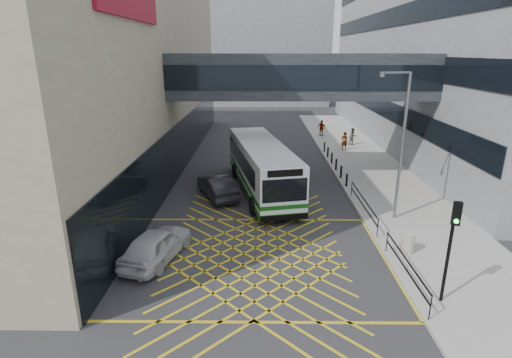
{
  "coord_description": "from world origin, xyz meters",
  "views": [
    {
      "loc": [
        0.18,
        -16.38,
        9.17
      ],
      "look_at": [
        0.0,
        4.0,
        2.6
      ],
      "focal_mm": 28.0,
      "sensor_mm": 36.0,
      "label": 1
    }
  ],
  "objects_px": {
    "street_lamp": "(400,138)",
    "pedestrian_b": "(353,137)",
    "pedestrian_c": "(322,128)",
    "litter_bin": "(408,243)",
    "car_silver": "(261,139)",
    "pedestrian_a": "(344,141)",
    "car_dark": "(217,186)",
    "bus": "(261,166)",
    "traffic_light": "(452,238)",
    "car_white": "(156,244)"
  },
  "relations": [
    {
      "from": "street_lamp",
      "to": "pedestrian_b",
      "type": "xyz_separation_m",
      "value": [
        1.82,
        18.26,
        -3.72
      ]
    },
    {
      "from": "pedestrian_c",
      "to": "litter_bin",
      "type": "bearing_deg",
      "value": 120.92
    },
    {
      "from": "car_silver",
      "to": "pedestrian_b",
      "type": "bearing_deg",
      "value": -176.01
    },
    {
      "from": "street_lamp",
      "to": "pedestrian_a",
      "type": "bearing_deg",
      "value": 73.54
    },
    {
      "from": "street_lamp",
      "to": "pedestrian_c",
      "type": "relative_size",
      "value": 4.63
    },
    {
      "from": "litter_bin",
      "to": "pedestrian_a",
      "type": "relative_size",
      "value": 0.56
    },
    {
      "from": "car_silver",
      "to": "car_dark",
      "type": "bearing_deg",
      "value": 82.48
    },
    {
      "from": "car_silver",
      "to": "pedestrian_c",
      "type": "bearing_deg",
      "value": -141.99
    },
    {
      "from": "bus",
      "to": "street_lamp",
      "type": "bearing_deg",
      "value": -46.0
    },
    {
      "from": "car_dark",
      "to": "traffic_light",
      "type": "distance_m",
      "value": 15.26
    },
    {
      "from": "street_lamp",
      "to": "pedestrian_c",
      "type": "distance_m",
      "value": 23.13
    },
    {
      "from": "litter_bin",
      "to": "pedestrian_b",
      "type": "bearing_deg",
      "value": 83.95
    },
    {
      "from": "car_white",
      "to": "traffic_light",
      "type": "relative_size",
      "value": 1.17
    },
    {
      "from": "bus",
      "to": "traffic_light",
      "type": "height_order",
      "value": "traffic_light"
    },
    {
      "from": "car_dark",
      "to": "pedestrian_c",
      "type": "height_order",
      "value": "pedestrian_c"
    },
    {
      "from": "traffic_light",
      "to": "litter_bin",
      "type": "relative_size",
      "value": 4.18
    },
    {
      "from": "car_silver",
      "to": "pedestrian_a",
      "type": "xyz_separation_m",
      "value": [
        7.92,
        -2.01,
        0.25
      ]
    },
    {
      "from": "street_lamp",
      "to": "pedestrian_b",
      "type": "height_order",
      "value": "street_lamp"
    },
    {
      "from": "bus",
      "to": "pedestrian_c",
      "type": "distance_m",
      "value": 19.07
    },
    {
      "from": "car_dark",
      "to": "litter_bin",
      "type": "relative_size",
      "value": 4.85
    },
    {
      "from": "bus",
      "to": "car_dark",
      "type": "xyz_separation_m",
      "value": [
        -2.9,
        -1.29,
        -1.05
      ]
    },
    {
      "from": "bus",
      "to": "car_white",
      "type": "distance_m",
      "value": 10.75
    },
    {
      "from": "car_silver",
      "to": "litter_bin",
      "type": "bearing_deg",
      "value": 110.7
    },
    {
      "from": "pedestrian_c",
      "to": "car_white",
      "type": "bearing_deg",
      "value": 97.93
    },
    {
      "from": "bus",
      "to": "street_lamp",
      "type": "xyz_separation_m",
      "value": [
        7.34,
        -5.0,
        2.94
      ]
    },
    {
      "from": "car_dark",
      "to": "pedestrian_c",
      "type": "bearing_deg",
      "value": -140.35
    },
    {
      "from": "traffic_light",
      "to": "bus",
      "type": "bearing_deg",
      "value": 131.45
    },
    {
      "from": "car_silver",
      "to": "traffic_light",
      "type": "bearing_deg",
      "value": 108.16
    },
    {
      "from": "car_dark",
      "to": "street_lamp",
      "type": "bearing_deg",
      "value": 136.45
    },
    {
      "from": "bus",
      "to": "car_dark",
      "type": "distance_m",
      "value": 3.34
    },
    {
      "from": "bus",
      "to": "pedestrian_c",
      "type": "bearing_deg",
      "value": 57.6
    },
    {
      "from": "car_white",
      "to": "pedestrian_c",
      "type": "xyz_separation_m",
      "value": [
        11.55,
        27.38,
        0.27
      ]
    },
    {
      "from": "traffic_light",
      "to": "car_white",
      "type": "bearing_deg",
      "value": 177.63
    },
    {
      "from": "car_dark",
      "to": "pedestrian_a",
      "type": "xyz_separation_m",
      "value": [
        10.79,
        12.48,
        0.28
      ]
    },
    {
      "from": "car_silver",
      "to": "litter_bin",
      "type": "xyz_separation_m",
      "value": [
        6.82,
        -22.26,
        -0.13
      ]
    },
    {
      "from": "litter_bin",
      "to": "pedestrian_c",
      "type": "height_order",
      "value": "pedestrian_c"
    },
    {
      "from": "street_lamp",
      "to": "car_dark",
      "type": "bearing_deg",
      "value": 145.56
    },
    {
      "from": "pedestrian_b",
      "to": "pedestrian_c",
      "type": "distance_m",
      "value": 5.17
    },
    {
      "from": "car_white",
      "to": "car_silver",
      "type": "relative_size",
      "value": 0.96
    },
    {
      "from": "car_white",
      "to": "pedestrian_c",
      "type": "distance_m",
      "value": 29.72
    },
    {
      "from": "car_silver",
      "to": "pedestrian_c",
      "type": "height_order",
      "value": "pedestrian_c"
    },
    {
      "from": "car_white",
      "to": "pedestrian_b",
      "type": "xyz_separation_m",
      "value": [
        13.97,
        22.81,
        0.25
      ]
    },
    {
      "from": "car_silver",
      "to": "pedestrian_c",
      "type": "distance_m",
      "value": 8.2
    },
    {
      "from": "street_lamp",
      "to": "pedestrian_a",
      "type": "height_order",
      "value": "street_lamp"
    },
    {
      "from": "street_lamp",
      "to": "pedestrian_a",
      "type": "distance_m",
      "value": 16.62
    },
    {
      "from": "car_white",
      "to": "car_silver",
      "type": "height_order",
      "value": "car_silver"
    },
    {
      "from": "bus",
      "to": "car_silver",
      "type": "relative_size",
      "value": 2.45
    },
    {
      "from": "litter_bin",
      "to": "pedestrian_c",
      "type": "xyz_separation_m",
      "value": [
        -0.06,
        26.88,
        0.38
      ]
    },
    {
      "from": "car_white",
      "to": "street_lamp",
      "type": "relative_size",
      "value": 0.6
    },
    {
      "from": "pedestrian_b",
      "to": "pedestrian_c",
      "type": "height_order",
      "value": "pedestrian_c"
    }
  ]
}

